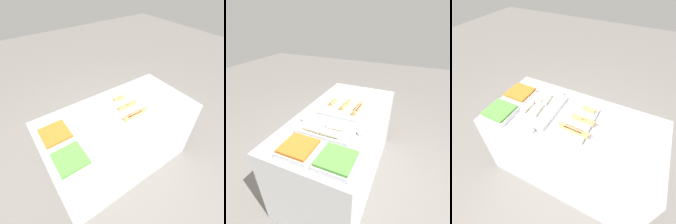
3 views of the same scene
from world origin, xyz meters
The scene contains 8 objects.
ground_plane centered at (0.00, 0.00, 0.00)m, with size 12.00×12.00×0.00m, color slate.
counter centered at (0.00, 0.00, 0.44)m, with size 1.74×0.88×0.87m.
tray_hotdogs centered at (0.04, -0.01, 0.91)m, with size 0.36×0.47×0.10m.
tray_wraps centered at (-0.36, 0.00, 0.91)m, with size 0.32×0.53×0.10m.
tray_side_front centered at (-0.69, -0.25, 0.91)m, with size 0.27×0.28×0.07m.
tray_side_back centered at (-0.69, 0.08, 0.91)m, with size 0.27×0.28×0.07m.
serving_spoon_near centered at (-0.28, -0.30, 0.90)m, with size 0.23×0.06×0.06m.
serving_spoon_far centered at (-0.29, 0.30, 0.90)m, with size 0.21×0.06×0.06m.
Camera 3 is at (0.45, -1.07, 2.12)m, focal length 28.00 mm.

